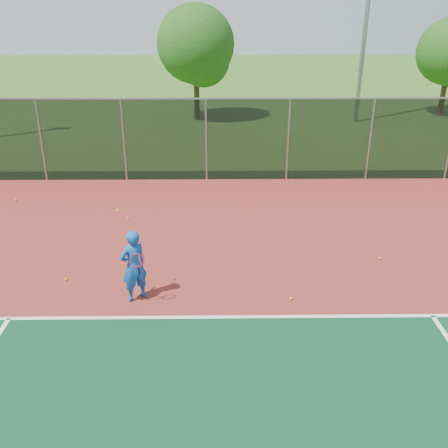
{
  "coord_description": "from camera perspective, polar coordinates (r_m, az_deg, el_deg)",
  "views": [
    {
      "loc": [
        -2.55,
        -5.85,
        6.16
      ],
      "look_at": [
        -2.43,
        5.0,
        1.3
      ],
      "focal_mm": 40.0,
      "sensor_mm": 36.0,
      "label": 1
    }
  ],
  "objects": [
    {
      "name": "tennis_player",
      "position": [
        11.14,
        -10.29,
        -4.7
      ],
      "size": [
        0.73,
        0.75,
        2.15
      ],
      "color": "blue",
      "rests_on": "court_apron"
    },
    {
      "name": "practice_ball_0",
      "position": [
        13.6,
        17.36,
        -3.74
      ],
      "size": [
        0.07,
        0.07,
        0.07
      ],
      "primitive_type": "sphere",
      "color": "#BAC717",
      "rests_on": "court_apron"
    },
    {
      "name": "practice_ball_1",
      "position": [
        11.42,
        7.67,
        -8.42
      ],
      "size": [
        0.07,
        0.07,
        0.07
      ],
      "primitive_type": "sphere",
      "color": "#BAC717",
      "rests_on": "court_apron"
    },
    {
      "name": "ground",
      "position": [
        8.87,
        17.5,
        -21.28
      ],
      "size": [
        120.0,
        120.0,
        0.0
      ],
      "primitive_type": "plane",
      "color": "#315E1B",
      "rests_on": "ground"
    },
    {
      "name": "fence_back",
      "position": [
        18.6,
        7.35,
        9.63
      ],
      "size": [
        30.0,
        0.06,
        3.03
      ],
      "color": "black",
      "rests_on": "court_apron"
    },
    {
      "name": "practice_ball_4",
      "position": [
        12.62,
        -17.61,
        -6.04
      ],
      "size": [
        0.07,
        0.07,
        0.07
      ],
      "primitive_type": "sphere",
      "color": "#BAC717",
      "rests_on": "court_apron"
    },
    {
      "name": "practice_ball_5",
      "position": [
        15.62,
        -10.96,
        0.66
      ],
      "size": [
        0.07,
        0.07,
        0.07
      ],
      "primitive_type": "sphere",
      "color": "#BAC717",
      "rests_on": "court_apron"
    },
    {
      "name": "court_apron",
      "position": [
        10.29,
        14.24,
        -13.44
      ],
      "size": [
        30.0,
        20.0,
        0.02
      ],
      "primitive_type": "cube",
      "color": "maroon",
      "rests_on": "ground"
    },
    {
      "name": "tree_back_left",
      "position": [
        28.42,
        -3.05,
        19.43
      ],
      "size": [
        4.18,
        4.18,
        6.14
      ],
      "color": "#382214",
      "rests_on": "ground"
    },
    {
      "name": "practice_ball_6",
      "position": [
        18.14,
        -22.7,
        2.53
      ],
      "size": [
        0.07,
        0.07,
        0.07
      ],
      "primitive_type": "sphere",
      "color": "#BAC717",
      "rests_on": "court_apron"
    }
  ]
}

